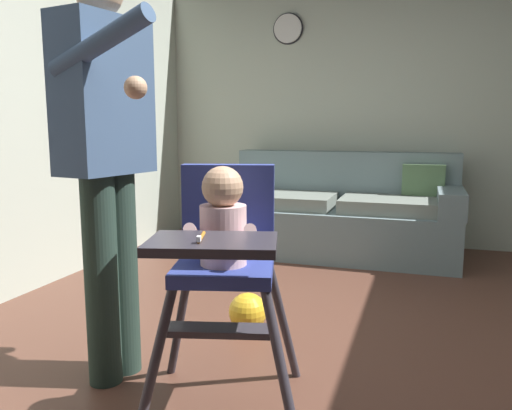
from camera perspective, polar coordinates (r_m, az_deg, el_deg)
ground at (r=2.45m, az=6.18°, el=-18.87°), size 5.61×6.96×0.10m
wall_far at (r=4.86m, az=13.31°, el=10.56°), size 4.81×0.06×2.50m
couch at (r=4.43m, az=9.40°, el=-1.09°), size 1.97×0.86×0.86m
high_chair at (r=1.89m, az=-3.58°, el=-4.25°), size 0.73×0.82×0.95m
adult_standing at (r=2.19m, az=-16.24°, el=5.32°), size 0.51×0.56×1.70m
toy_ball at (r=2.79m, az=-0.93°, el=-11.85°), size 0.20×0.20×0.20m
wall_clock at (r=5.04m, az=3.61°, el=19.08°), size 0.29×0.04×0.29m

